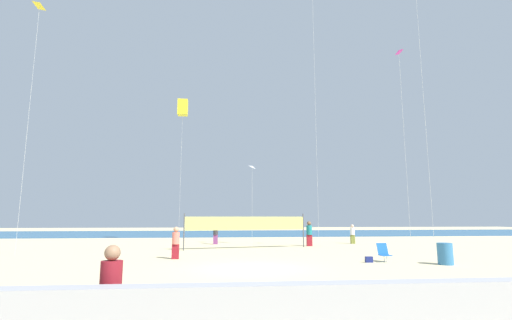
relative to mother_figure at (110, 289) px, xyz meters
name	(u,v)px	position (x,y,z in m)	size (l,w,h in m)	color
ground_plane	(252,269)	(3.33, 8.91, -0.90)	(120.00, 120.00, 0.00)	beige
ocean_band	(230,233)	(3.33, 42.54, -0.89)	(120.00, 20.00, 0.01)	#28608C
boardwalk_ledge	(302,316)	(3.33, -0.70, -0.36)	(28.00, 0.44, 1.07)	#A8A8AD
mother_figure	(110,289)	(0.00, 0.00, 0.00)	(0.38, 0.38, 1.68)	#99B28C
toddler_figure	(133,315)	(0.45, -0.09, -0.42)	(0.20, 0.20, 0.89)	gold
beachgoer_charcoal_shirt	(216,233)	(1.63, 22.92, -0.01)	(0.38, 0.38, 1.66)	#7A3872
beachgoer_teal_shirt	(309,233)	(8.68, 20.40, 0.09)	(0.42, 0.42, 1.84)	maroon
beachgoer_white_shirt	(352,233)	(12.82, 22.49, -0.07)	(0.36, 0.36, 1.55)	olive
beachgoer_coral_shirt	(176,242)	(-0.35, 12.85, -0.01)	(0.38, 0.38, 1.66)	maroon
folding_beach_chair	(384,252)	(10.01, 10.68, -0.43)	(0.52, 0.65, 0.89)	#1959B2
trash_barrel	(445,254)	(12.34, 9.31, -0.41)	(0.68, 0.68, 0.98)	teal
volleyball_net	(247,225)	(3.81, 18.59, 0.74)	(8.49, 1.87, 2.40)	#4C4C51
beach_handbag	(369,260)	(9.14, 10.44, -0.76)	(0.35, 0.18, 0.28)	navy
kite_yellow_diamond	(40,9)	(-9.65, 15.59, 14.36)	(0.90, 0.90, 15.71)	silver
kite_yellow_box	(183,108)	(-1.68, 26.49, 11.41)	(0.93, 0.93, 13.05)	silver
kite_white_diamond	(252,168)	(4.49, 21.77, 5.16)	(0.61, 0.61, 6.31)	silver
kite_magenta_diamond	(399,57)	(13.98, 15.44, 12.11)	(0.66, 0.66, 13.59)	silver
kite_pink_diamond	(312,3)	(9.28, 20.01, 18.71)	(0.76, 0.76, 20.41)	silver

